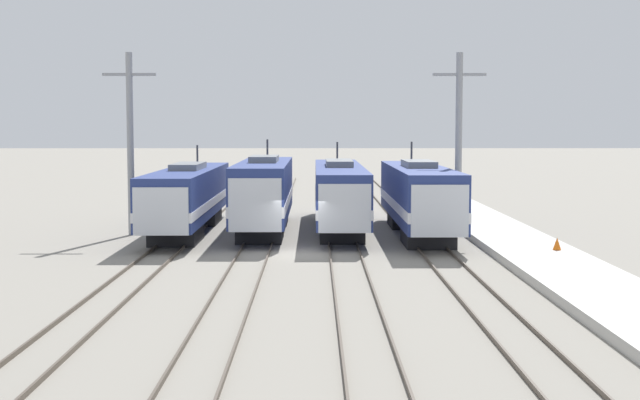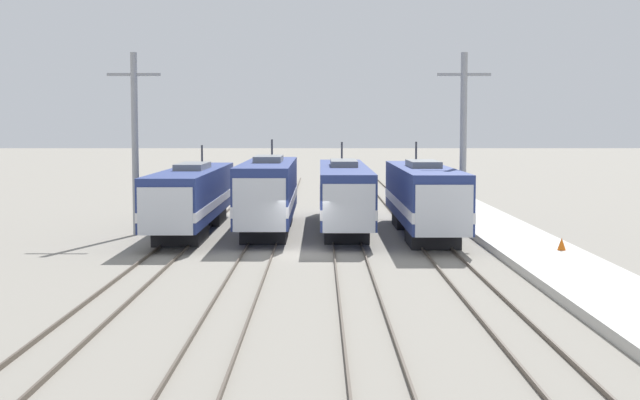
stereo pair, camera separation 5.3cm
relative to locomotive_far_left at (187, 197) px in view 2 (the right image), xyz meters
name	(u,v)px [view 2 (the right image)]	position (x,y,z in m)	size (l,w,h in m)	color
ground_plane	(299,253)	(6.52, -8.11, -2.06)	(400.00, 400.00, 0.00)	gray
rail_pair_far_left	(164,252)	(0.00, -8.11, -1.98)	(1.51, 120.00, 0.15)	#4C4238
rail_pair_center_left	(254,252)	(4.35, -8.11, -1.98)	(1.51, 120.00, 0.15)	#4C4238
rail_pair_center_right	(345,252)	(8.70, -8.11, -1.98)	(1.51, 120.00, 0.15)	#4C4238
rail_pair_far_right	(435,252)	(13.04, -8.11, -1.98)	(1.51, 120.00, 0.15)	#4C4238
locomotive_far_left	(187,197)	(0.00, 0.00, 0.00)	(2.89, 18.59, 4.92)	black
locomotive_center_left	(264,194)	(4.35, 0.13, 0.20)	(2.86, 16.32, 5.27)	black
locomotive_center_right	(339,194)	(8.70, 1.42, 0.06)	(2.80, 19.80, 5.08)	black
locomotive_far_right	(420,198)	(13.04, -1.49, 0.10)	(2.95, 17.07, 5.16)	black
catenary_tower_left	(130,141)	(-3.00, -0.84, 3.22)	(2.96, 0.37, 10.15)	gray
catenary_tower_right	(459,141)	(15.28, -0.84, 3.22)	(2.96, 0.37, 10.15)	gray
platform	(528,249)	(17.53, -8.11, -1.87)	(4.00, 120.00, 0.38)	#B7B5AD
traffic_cone	(557,244)	(18.46, -9.74, -1.39)	(0.40, 0.40, 0.58)	orange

